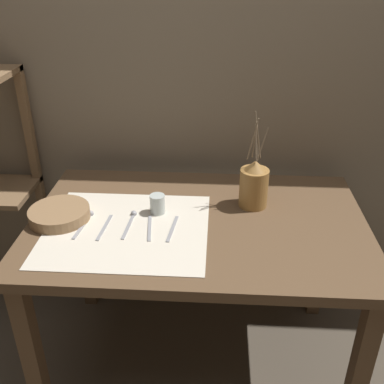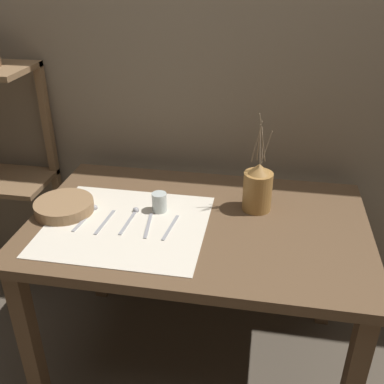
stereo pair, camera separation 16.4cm
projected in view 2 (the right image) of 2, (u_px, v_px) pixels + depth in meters
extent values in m
plane|color=brown|center=(197.00, 358.00, 2.05)|extent=(12.00, 12.00, 0.00)
cube|color=#7A6B56|center=(218.00, 66.00, 1.92)|extent=(7.00, 0.06, 2.40)
cube|color=brown|center=(198.00, 225.00, 1.70)|extent=(1.27, 0.81, 0.04)
cube|color=brown|center=(30.00, 344.00, 1.67)|extent=(0.06, 0.06, 0.70)
cube|color=brown|center=(97.00, 239.00, 2.27)|extent=(0.06, 0.06, 0.70)
cube|color=brown|center=(331.00, 264.00, 2.09)|extent=(0.06, 0.06, 0.70)
cube|color=brown|center=(57.00, 182.00, 2.27)|extent=(0.04, 0.04, 1.21)
cube|color=beige|center=(126.00, 225.00, 1.66)|extent=(0.59, 0.52, 0.00)
cylinder|color=olive|center=(257.00, 191.00, 1.73)|extent=(0.11, 0.11, 0.16)
cone|color=olive|center=(259.00, 169.00, 1.69)|extent=(0.08, 0.08, 0.04)
cylinder|color=#847056|center=(262.00, 145.00, 1.66)|extent=(0.01, 0.03, 0.13)
cylinder|color=#847056|center=(262.00, 138.00, 1.64)|extent=(0.04, 0.02, 0.19)
cylinder|color=#847056|center=(257.00, 142.00, 1.63)|extent=(0.03, 0.03, 0.17)
cylinder|color=#847056|center=(259.00, 143.00, 1.65)|extent=(0.01, 0.04, 0.16)
cylinder|color=#847056|center=(260.00, 146.00, 1.65)|extent=(0.01, 0.02, 0.14)
cylinder|color=#847056|center=(266.00, 148.00, 1.64)|extent=(0.04, 0.01, 0.13)
cylinder|color=#8E6B47|center=(64.00, 207.00, 1.74)|extent=(0.23, 0.23, 0.05)
cylinder|color=#B7C1BC|center=(159.00, 202.00, 1.73)|extent=(0.06, 0.06, 0.08)
cube|color=#939399|center=(84.00, 219.00, 1.69)|extent=(0.03, 0.17, 0.00)
sphere|color=#939399|center=(95.00, 208.00, 1.76)|extent=(0.02, 0.02, 0.02)
cube|color=#939399|center=(105.00, 222.00, 1.68)|extent=(0.02, 0.17, 0.00)
cube|color=#939399|center=(128.00, 222.00, 1.67)|extent=(0.02, 0.17, 0.00)
sphere|color=#939399|center=(136.00, 210.00, 1.75)|extent=(0.02, 0.02, 0.02)
cube|color=#939399|center=(148.00, 225.00, 1.66)|extent=(0.03, 0.17, 0.00)
cube|color=#939399|center=(171.00, 227.00, 1.64)|extent=(0.03, 0.17, 0.00)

